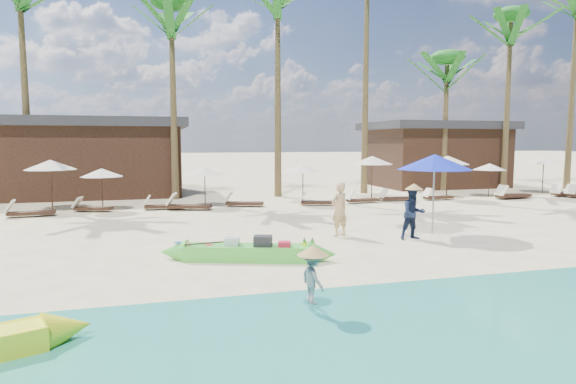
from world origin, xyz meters
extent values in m
plane|color=#F7EAB7|center=(0.00, 0.00, 0.00)|extent=(240.00, 240.00, 0.00)
cube|color=tan|center=(0.00, -5.00, 0.00)|extent=(240.00, 4.50, 0.01)
cube|color=#4CCA3D|center=(-2.11, 0.27, 0.19)|extent=(3.21, 1.63, 0.38)
cube|color=white|center=(-2.11, 0.27, 0.21)|extent=(2.73, 1.32, 0.17)
cube|color=#262628|center=(-1.73, 0.14, 0.47)|extent=(0.54, 0.47, 0.35)
cube|color=silver|center=(-2.47, 0.45, 0.43)|extent=(0.43, 0.40, 0.28)
cube|color=red|center=(-1.22, -0.08, 0.40)|extent=(0.36, 0.33, 0.22)
cylinder|color=red|center=(-3.04, 0.64, 0.34)|extent=(0.22, 0.22, 0.09)
cylinder|color=#262628|center=(-3.31, 0.62, 0.33)|extent=(0.20, 0.20, 0.08)
sphere|color=#CBCD80|center=(-3.57, 0.77, 0.38)|extent=(0.18, 0.18, 0.18)
cylinder|color=#FFFE20|center=(-0.71, -0.11, 0.38)|extent=(0.14, 0.14, 0.18)
cylinder|color=#FFFE20|center=(-0.52, -0.18, 0.38)|extent=(0.14, 0.14, 0.18)
imported|color=tan|center=(1.30, 2.61, 0.87)|extent=(0.74, 0.62, 1.73)
imported|color=#15203B|center=(3.32, 1.55, 0.81)|extent=(0.81, 0.64, 1.62)
imported|color=gray|center=(-1.69, -3.78, 0.64)|extent=(0.47, 0.66, 0.93)
cylinder|color=#99999E|center=(4.39, 2.16, 1.27)|extent=(0.06, 0.06, 2.54)
cone|color=#1428C4|center=(4.39, 2.16, 2.36)|extent=(2.42, 2.42, 0.50)
cylinder|color=#3A2318|center=(-8.74, 11.32, 1.08)|extent=(0.05, 0.05, 2.16)
cone|color=beige|center=(-8.74, 11.32, 2.01)|extent=(2.16, 2.16, 0.43)
cube|color=#3A2318|center=(-9.20, 9.64, 0.15)|extent=(1.77, 0.69, 0.12)
cube|color=beige|center=(-9.96, 9.58, 0.46)|extent=(0.43, 0.59, 0.51)
cylinder|color=#3A2318|center=(-6.59, 10.59, 0.90)|extent=(0.05, 0.05, 1.81)
cone|color=beige|center=(-6.59, 10.59, 1.68)|extent=(1.81, 1.81, 0.36)
cube|color=#3A2318|center=(-6.95, 10.46, 0.14)|extent=(1.65, 0.89, 0.11)
cube|color=beige|center=(-7.62, 10.64, 0.42)|extent=(0.47, 0.58, 0.46)
cube|color=#3A2318|center=(-4.05, 10.40, 0.14)|extent=(1.62, 0.58, 0.11)
cube|color=beige|center=(-4.75, 10.43, 0.42)|extent=(0.38, 0.53, 0.47)
cylinder|color=#3A2318|center=(-2.16, 10.72, 0.89)|extent=(0.04, 0.04, 1.79)
cone|color=beige|center=(-2.16, 10.72, 1.66)|extent=(1.79, 1.79, 0.36)
cube|color=#3A2318|center=(-2.91, 9.89, 0.16)|extent=(1.95, 1.08, 0.13)
cube|color=beige|center=(-3.70, 10.11, 0.49)|extent=(0.56, 0.69, 0.54)
cylinder|color=#3A2318|center=(2.49, 10.47, 0.94)|extent=(0.05, 0.05, 1.88)
cone|color=beige|center=(2.49, 10.47, 1.75)|extent=(1.88, 1.88, 0.38)
cube|color=#3A2318|center=(-0.36, 10.37, 0.15)|extent=(1.82, 1.05, 0.12)
cube|color=beige|center=(-1.09, 10.60, 0.46)|extent=(0.54, 0.65, 0.50)
cube|color=#3A2318|center=(3.07, 9.90, 0.14)|extent=(1.69, 0.93, 0.11)
cube|color=beige|center=(2.38, 10.09, 0.42)|extent=(0.49, 0.60, 0.47)
cylinder|color=#3A2318|center=(6.70, 11.75, 1.10)|extent=(0.05, 0.05, 2.19)
cone|color=beige|center=(6.70, 11.75, 2.04)|extent=(2.19, 2.19, 0.44)
cube|color=#3A2318|center=(5.51, 10.18, 0.14)|extent=(1.65, 0.63, 0.11)
cube|color=beige|center=(4.80, 10.13, 0.43)|extent=(0.40, 0.55, 0.47)
cube|color=#3A2318|center=(7.46, 10.44, 0.14)|extent=(1.60, 0.61, 0.11)
cube|color=beige|center=(6.77, 10.48, 0.42)|extent=(0.38, 0.53, 0.46)
cylinder|color=#3A2318|center=(10.29, 10.29, 1.11)|extent=(0.06, 0.06, 2.22)
cone|color=beige|center=(10.29, 10.29, 2.06)|extent=(2.22, 2.22, 0.44)
cube|color=#3A2318|center=(9.79, 10.25, 0.14)|extent=(1.58, 0.57, 0.11)
cube|color=beige|center=(9.11, 10.22, 0.41)|extent=(0.37, 0.52, 0.46)
cylinder|color=#3A2318|center=(13.17, 10.71, 0.89)|extent=(0.04, 0.04, 1.78)
cone|color=beige|center=(13.17, 10.71, 1.65)|extent=(1.78, 1.78, 0.36)
cube|color=#3A2318|center=(14.34, 10.06, 0.15)|extent=(1.72, 0.68, 0.12)
cube|color=beige|center=(13.61, 10.12, 0.44)|extent=(0.42, 0.57, 0.49)
cube|color=#3A2318|center=(13.83, 9.60, 0.16)|extent=(1.90, 0.78, 0.13)
cube|color=beige|center=(13.02, 9.52, 0.49)|extent=(0.47, 0.64, 0.54)
cylinder|color=#3A2318|center=(17.50, 11.52, 1.04)|extent=(0.05, 0.05, 2.09)
cone|color=beige|center=(17.50, 11.52, 1.94)|extent=(2.09, 2.09, 0.42)
cube|color=beige|center=(17.13, 9.13, 0.48)|extent=(0.53, 0.66, 0.53)
cube|color=#3A2318|center=(17.48, 9.99, 0.15)|extent=(1.73, 1.01, 0.12)
cube|color=beige|center=(16.78, 9.76, 0.44)|extent=(0.51, 0.62, 0.48)
cone|color=brown|center=(-10.45, 15.08, 5.45)|extent=(0.40, 0.40, 10.89)
cone|color=brown|center=(-3.36, 14.27, 5.04)|extent=(0.40, 0.40, 10.08)
ellipsoid|color=#1C6519|center=(-3.36, 14.27, 10.08)|extent=(2.08, 2.08, 0.88)
cone|color=brown|center=(2.15, 14.01, 5.63)|extent=(0.40, 0.40, 11.26)
cone|color=brown|center=(7.45, 14.38, 6.58)|extent=(0.40, 0.40, 13.16)
cone|color=brown|center=(12.84, 14.52, 4.04)|extent=(0.40, 0.40, 8.07)
ellipsoid|color=#1C6519|center=(12.84, 14.52, 8.07)|extent=(2.08, 2.08, 0.88)
cone|color=brown|center=(16.57, 13.68, 5.32)|extent=(0.40, 0.40, 10.64)
ellipsoid|color=#1C6519|center=(16.57, 13.68, 10.64)|extent=(2.08, 2.08, 0.88)
cone|color=brown|center=(21.07, 13.33, 6.13)|extent=(0.40, 0.40, 12.26)
cube|color=#3A2318|center=(-8.00, 17.50, 1.90)|extent=(10.00, 6.00, 3.80)
cube|color=#2D2D33|center=(-8.00, 17.50, 4.05)|extent=(10.80, 6.60, 0.50)
cube|color=#3A2318|center=(14.00, 17.50, 1.90)|extent=(8.00, 6.00, 3.80)
cube|color=#2D2D33|center=(14.00, 17.50, 4.05)|extent=(8.80, 6.60, 0.50)
camera|label=1|loc=(-4.27, -11.57, 3.01)|focal=30.00mm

